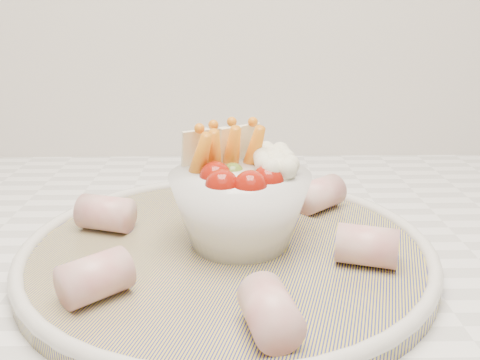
{
  "coord_description": "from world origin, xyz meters",
  "views": [
    {
      "loc": [
        -0.16,
        0.99,
        1.14
      ],
      "look_at": [
        -0.16,
        1.42,
        0.99
      ],
      "focal_mm": 40.0,
      "sensor_mm": 36.0,
      "label": 1
    }
  ],
  "objects": [
    {
      "name": "serving_platter",
      "position": [
        -0.17,
        1.41,
        0.93
      ],
      "size": [
        0.44,
        0.44,
        0.02
      ],
      "color": "navy",
      "rests_on": "kitchen_counter"
    },
    {
      "name": "veggie_bowl",
      "position": [
        -0.16,
        1.42,
        0.97
      ],
      "size": [
        0.12,
        0.12,
        0.1
      ],
      "color": "white",
      "rests_on": "serving_platter"
    },
    {
      "name": "cured_meat_rolls",
      "position": [
        -0.17,
        1.41,
        0.95
      ],
      "size": [
        0.28,
        0.32,
        0.03
      ],
      "color": "#C15859",
      "rests_on": "serving_platter"
    }
  ]
}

